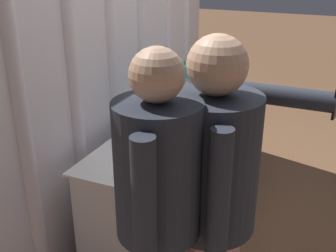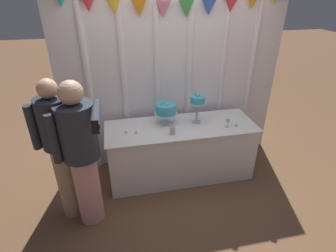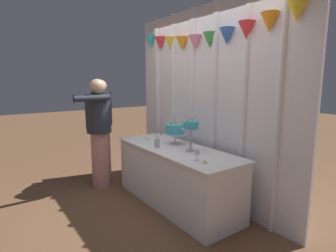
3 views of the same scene
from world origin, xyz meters
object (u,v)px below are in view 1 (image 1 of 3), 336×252
(cake_display_nearleft, at_px, (160,102))
(wine_glass, at_px, (228,91))
(tealight_near_right, at_px, (232,95))
(flower_vase, at_px, (203,126))
(tealight_far_left, at_px, (147,165))
(tealight_near_left, at_px, (161,157))
(cake_table, at_px, (185,169))
(guest_man_pink_jacket, at_px, (159,235))
(cake_display_nearright, at_px, (190,74))
(guest_man_dark_suit, at_px, (212,213))

(cake_display_nearleft, relative_size, wine_glass, 2.46)
(tealight_near_right, bearing_deg, flower_vase, -177.29)
(tealight_far_left, relative_size, tealight_near_right, 0.81)
(flower_vase, bearing_deg, tealight_near_left, 165.07)
(cake_table, relative_size, guest_man_pink_jacket, 1.20)
(cake_display_nearright, distance_m, wine_glass, 0.46)
(wine_glass, distance_m, tealight_near_right, 0.16)
(cake_table, bearing_deg, wine_glass, -14.27)
(flower_vase, bearing_deg, wine_glass, 2.99)
(tealight_far_left, height_order, tealight_near_right, tealight_near_right)
(cake_display_nearright, xyz_separation_m, tealight_far_left, (-0.95, -0.10, -0.30))
(cake_table, distance_m, tealight_far_left, 0.83)
(cake_display_nearleft, xyz_separation_m, flower_vase, (0.02, -0.31, -0.13))
(cake_display_nearright, distance_m, guest_man_pink_jacket, 1.74)
(tealight_far_left, distance_m, tealight_near_right, 1.45)
(flower_vase, bearing_deg, tealight_near_right, 2.71)
(cake_display_nearright, relative_size, wine_glass, 3.28)
(tealight_near_left, bearing_deg, tealight_far_left, 165.53)
(cake_table, distance_m, cake_display_nearleft, 0.63)
(tealight_far_left, bearing_deg, wine_glass, -4.78)
(wine_glass, bearing_deg, cake_display_nearleft, 160.58)
(tealight_far_left, bearing_deg, guest_man_pink_jacket, -150.11)
(wine_glass, relative_size, tealight_near_right, 2.59)
(cake_display_nearright, distance_m, tealight_far_left, 1.00)
(guest_man_dark_suit, bearing_deg, tealight_near_right, 13.06)
(cake_display_nearright, relative_size, tealight_far_left, 10.57)
(cake_display_nearright, relative_size, tealight_near_right, 8.51)
(tealight_far_left, height_order, guest_man_pink_jacket, guest_man_pink_jacket)
(tealight_far_left, xyz_separation_m, guest_man_dark_suit, (-0.48, -0.55, 0.13))
(cake_display_nearleft, height_order, guest_man_dark_suit, guest_man_dark_suit)
(tealight_far_left, xyz_separation_m, tealight_near_left, (0.13, -0.03, 0.00))
(tealight_near_left, bearing_deg, guest_man_dark_suit, -139.38)
(flower_vase, bearing_deg, cake_display_nearleft, 93.33)
(cake_display_nearright, relative_size, tealight_near_left, 9.75)
(tealight_near_right, xyz_separation_m, guest_man_dark_suit, (-1.92, -0.45, 0.13))
(cake_table, bearing_deg, flower_vase, -130.91)
(tealight_near_left, height_order, guest_man_dark_suit, guest_man_dark_suit)
(cake_display_nearleft, bearing_deg, guest_man_pink_jacket, -155.62)
(tealight_far_left, bearing_deg, tealight_near_right, -4.24)
(flower_vase, xyz_separation_m, tealight_near_right, (0.88, 0.04, -0.06))
(cake_table, height_order, tealight_near_left, tealight_near_left)
(flower_vase, bearing_deg, cake_display_nearright, 32.05)
(flower_vase, height_order, guest_man_pink_jacket, guest_man_pink_jacket)
(cake_table, bearing_deg, cake_display_nearleft, 146.14)
(cake_display_nearleft, height_order, wine_glass, cake_display_nearleft)
(wine_glass, xyz_separation_m, tealight_near_left, (-1.18, 0.08, -0.08))
(cake_display_nearleft, relative_size, guest_man_dark_suit, 0.19)
(cake_table, relative_size, wine_glass, 15.53)
(cake_display_nearleft, xyz_separation_m, wine_glass, (0.77, -0.27, -0.11))
(cake_display_nearright, bearing_deg, tealight_far_left, -174.20)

